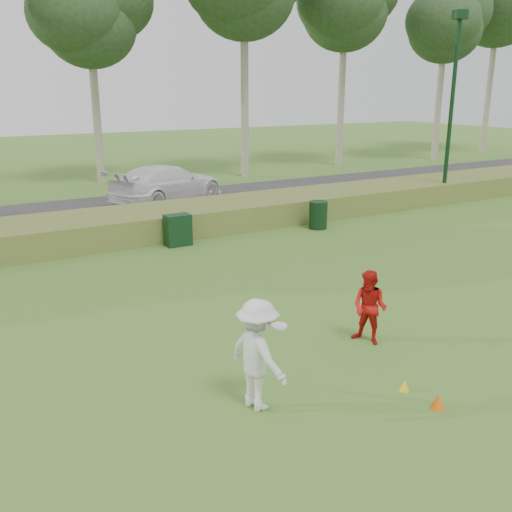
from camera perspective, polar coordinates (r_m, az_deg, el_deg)
ground at (r=10.76m, az=11.00°, el=-11.96°), size 120.00×120.00×0.00m
reed_strip at (r=20.58m, az=-11.28°, el=3.21°), size 80.00×3.00×0.90m
park_road at (r=25.35m, az=-14.97°, el=4.48°), size 80.00×6.00×0.06m
lamp_post at (r=27.21m, az=19.24°, el=16.74°), size 0.70×0.70×8.18m
tree_4 at (r=32.80m, az=-16.37°, el=22.07°), size 6.24×6.24×11.50m
tree_6 at (r=39.62m, az=8.90°, el=23.63°), size 7.02×7.02×13.50m
tree_7 at (r=44.23m, az=18.44°, el=21.28°), size 6.50×6.50×12.50m
tree_8 at (r=50.63m, az=23.11°, el=22.29°), size 8.06×8.06×15.00m
player_white at (r=9.32m, az=0.18°, el=-9.85°), size 1.00×1.33×1.88m
player_red at (r=11.88m, az=11.30°, el=-5.07°), size 0.84×0.92×1.54m
cone_orange at (r=10.11m, az=17.73°, el=-13.66°), size 0.23×0.23×0.25m
cone_yellow at (r=10.49m, az=14.63°, el=-12.40°), size 0.18×0.18×0.20m
utility_cabinet at (r=19.11m, az=-7.83°, el=2.59°), size 0.85×0.54×1.05m
trash_bin at (r=21.37m, az=6.23°, el=4.10°), size 0.82×0.82×1.03m
car_right at (r=26.33m, az=-8.89°, el=7.19°), size 6.21×4.38×1.67m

